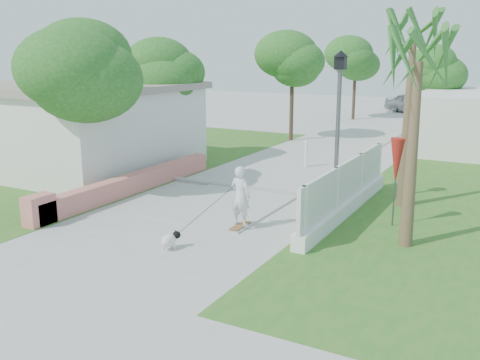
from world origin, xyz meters
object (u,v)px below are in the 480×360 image
Objects in this scene: street_lamp at (338,124)px; skateboarder at (216,205)px; bollard at (306,154)px; parked_car at (414,104)px; patio_umbrella at (397,162)px; dog at (170,240)px.

street_lamp is 4.45m from skateboarder.
bollard is 0.25× the size of parked_car.
skateboarder is (-3.69, -2.71, -0.95)m from patio_umbrella.
patio_umbrella is at bearing -137.75° from skateboarder.
patio_umbrella is (1.90, -1.00, -0.74)m from street_lamp.
skateboarder is (0.91, -8.21, 0.16)m from bollard.
parked_car is at bearing 96.21° from street_lamp.
patio_umbrella is 4.67m from skateboarder.
skateboarder reaches higher than parked_car.
dog is at bearing -86.85° from bollard.
patio_umbrella is 0.53× the size of parked_car.
street_lamp is 7.61× the size of dog.
patio_umbrella is 5.97m from dog.
street_lamp is 1.03× the size of parked_car.
dog is (-4.07, -4.12, -1.46)m from patio_umbrella.
skateboarder is at bearing -154.15° from parked_car.
skateboarder is 3.89× the size of dog.
bollard is 0.47× the size of patio_umbrella.
bollard is at bearing -155.83° from parked_car.
patio_umbrella is at bearing -50.09° from bollard.
bollard is 7.25m from patio_umbrella.
street_lamp reaches higher than dog.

